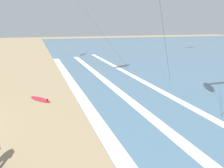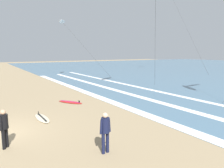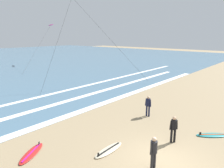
% 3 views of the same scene
% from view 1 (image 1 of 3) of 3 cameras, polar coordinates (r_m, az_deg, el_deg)
% --- Properties ---
extents(wave_foam_shoreline, '(48.27, 0.78, 0.01)m').
position_cam_1_polar(wave_foam_shoreline, '(15.02, -4.28, -6.85)').
color(wave_foam_shoreline, white).
rests_on(wave_foam_shoreline, ocean_surface).
extents(wave_foam_mid_break, '(48.96, 0.66, 0.01)m').
position_cam_1_polar(wave_foam_mid_break, '(16.56, 5.52, -4.90)').
color(wave_foam_mid_break, white).
rests_on(wave_foam_mid_break, ocean_surface).
extents(wave_foam_outer_break, '(57.08, 0.59, 0.01)m').
position_cam_1_polar(wave_foam_outer_break, '(16.55, 18.23, -5.56)').
color(wave_foam_outer_break, white).
rests_on(wave_foam_outer_break, ocean_surface).
extents(surfboard_right_spare, '(2.10, 1.63, 0.25)m').
position_cam_1_polar(surfboard_right_spare, '(18.48, -15.55, -3.27)').
color(surfboard_right_spare, red).
rests_on(surfboard_right_spare, ground).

